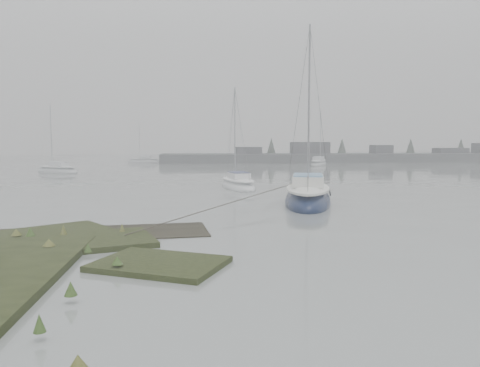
% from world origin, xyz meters
% --- Properties ---
extents(ground, '(160.00, 160.00, 0.00)m').
position_xyz_m(ground, '(0.00, 30.00, 0.00)').
color(ground, slate).
rests_on(ground, ground).
extents(far_shoreline, '(60.00, 8.00, 4.15)m').
position_xyz_m(far_shoreline, '(26.84, 61.90, 0.85)').
color(far_shoreline, '#4C4F51').
rests_on(far_shoreline, ground).
extents(sailboat_main, '(4.30, 8.13, 10.93)m').
position_xyz_m(sailboat_main, '(7.81, 11.98, 0.34)').
color(sailboat_main, '#0E1734').
rests_on(sailboat_main, ground).
extents(sailboat_white, '(3.08, 6.01, 8.10)m').
position_xyz_m(sailboat_white, '(4.64, 20.65, 0.25)').
color(sailboat_white, white).
rests_on(sailboat_white, ground).
extents(sailboat_far_a, '(5.81, 4.57, 8.01)m').
position_xyz_m(sailboat_far_a, '(-13.62, 39.23, 0.25)').
color(sailboat_far_a, '#A2A7AA').
rests_on(sailboat_far_a, ground).
extents(sailboat_far_b, '(4.48, 6.04, 8.23)m').
position_xyz_m(sailboat_far_b, '(18.95, 51.37, 0.26)').
color(sailboat_far_b, '#AFB5B9').
rests_on(sailboat_far_b, ground).
extents(sailboat_far_c, '(5.28, 2.10, 7.28)m').
position_xyz_m(sailboat_far_c, '(-6.67, 61.85, 0.23)').
color(sailboat_far_c, silver).
rests_on(sailboat_far_c, ground).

